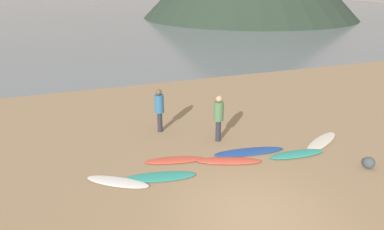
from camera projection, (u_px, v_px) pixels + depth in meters
name	position (u px, v px, depth m)	size (l,w,h in m)	color
ground_plane	(156.00, 100.00, 17.70)	(120.00, 120.00, 0.20)	#997C5B
ocean_water	(84.00, 11.00, 63.74)	(140.00, 100.00, 0.01)	slate
surfboard_0	(118.00, 182.00, 10.40)	(1.98, 0.53, 0.07)	white
surfboard_1	(160.00, 177.00, 10.67)	(2.18, 0.57, 0.07)	teal
surfboard_2	(174.00, 160.00, 11.61)	(1.93, 0.47, 0.09)	#D84C38
surfboard_3	(229.00, 161.00, 11.56)	(2.15, 0.49, 0.10)	#D84C38
surfboard_4	(249.00, 152.00, 12.19)	(2.52, 0.56, 0.07)	#1E479E
surfboard_5	(297.00, 154.00, 12.01)	(2.04, 0.51, 0.09)	teal
surfboard_6	(322.00, 142.00, 12.93)	(2.21, 0.54, 0.08)	silver
person_0	(219.00, 115.00, 12.72)	(0.36, 0.36, 1.76)	#2D2D38
person_1	(159.00, 107.00, 13.51)	(0.35, 0.35, 1.74)	#2D2D38
beach_rock_near	(369.00, 163.00, 11.15)	(0.38, 0.38, 0.38)	#404C51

